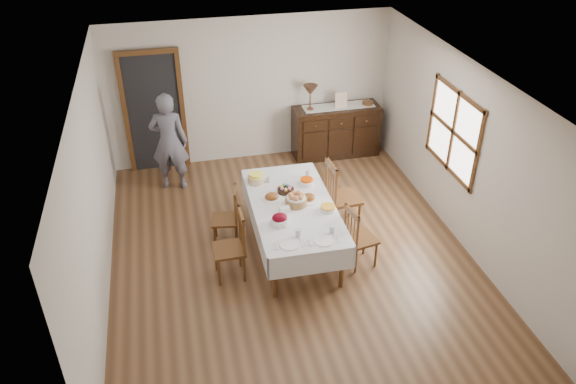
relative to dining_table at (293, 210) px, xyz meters
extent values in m
plane|color=brown|center=(-0.06, -0.06, -0.67)|extent=(6.00, 6.00, 0.00)
cube|color=white|center=(-0.06, -0.06, 1.93)|extent=(5.00, 6.00, 0.02)
cube|color=beige|center=(-0.06, 2.94, 0.63)|extent=(5.00, 0.02, 2.60)
cube|color=beige|center=(-0.06, -3.06, 0.63)|extent=(5.00, 0.02, 2.60)
cube|color=beige|center=(-2.56, -0.06, 0.63)|extent=(0.02, 6.00, 2.60)
cube|color=beige|center=(2.44, -0.06, 0.63)|extent=(0.02, 6.00, 2.60)
cube|color=white|center=(2.43, 0.24, 0.83)|extent=(0.02, 1.30, 1.10)
cube|color=#533117|center=(2.42, 0.24, 0.83)|extent=(0.03, 1.46, 1.26)
cube|color=black|center=(-1.76, 2.90, 0.38)|extent=(0.90, 0.06, 2.10)
cube|color=#533117|center=(-1.76, 2.88, 0.38)|extent=(1.04, 0.08, 2.18)
cube|color=silver|center=(0.00, 0.00, 0.07)|extent=(1.12, 2.19, 0.04)
cylinder|color=#533117|center=(-0.46, -0.93, -0.32)|extent=(0.06, 0.06, 0.70)
cylinder|color=#533117|center=(0.43, -0.94, -0.32)|extent=(0.06, 0.06, 0.70)
cylinder|color=#533117|center=(-0.43, 0.94, -0.32)|extent=(0.06, 0.06, 0.70)
cylinder|color=#533117|center=(0.46, 0.93, -0.32)|extent=(0.06, 0.06, 0.70)
cube|color=silver|center=(-0.55, 0.01, -0.08)|extent=(0.05, 2.21, 0.34)
cube|color=silver|center=(0.55, -0.01, -0.08)|extent=(0.05, 2.21, 0.34)
cube|color=silver|center=(-0.02, -1.10, -0.08)|extent=(1.13, 0.04, 0.34)
cube|color=silver|center=(0.02, 1.10, -0.08)|extent=(1.13, 0.04, 0.34)
cube|color=#533117|center=(-0.96, -0.39, -0.23)|extent=(0.42, 0.42, 0.04)
cylinder|color=#533117|center=(-1.13, -0.23, -0.46)|extent=(0.04, 0.04, 0.42)
cylinder|color=#533117|center=(-1.13, -0.56, -0.46)|extent=(0.04, 0.04, 0.42)
cylinder|color=#533117|center=(-0.80, -0.22, -0.46)|extent=(0.04, 0.04, 0.42)
cylinder|color=#533117|center=(-0.79, -0.56, -0.46)|extent=(0.04, 0.04, 0.42)
cylinder|color=#533117|center=(-0.78, -0.21, 0.05)|extent=(0.04, 0.04, 0.55)
cylinder|color=#533117|center=(-0.77, -0.57, 0.05)|extent=(0.04, 0.04, 0.55)
cube|color=#533117|center=(-0.78, -0.39, 0.28)|extent=(0.04, 0.39, 0.08)
cylinder|color=#533117|center=(-0.78, -0.30, 0.03)|extent=(0.02, 0.02, 0.45)
cylinder|color=#533117|center=(-0.78, -0.39, 0.03)|extent=(0.02, 0.02, 0.45)
cylinder|color=#533117|center=(-0.77, -0.48, 0.03)|extent=(0.02, 0.02, 0.45)
cube|color=#533117|center=(-0.92, 0.37, -0.27)|extent=(0.43, 0.43, 0.04)
cylinder|color=#533117|center=(-1.04, 0.54, -0.48)|extent=(0.03, 0.03, 0.38)
cylinder|color=#533117|center=(-1.09, 0.24, -0.48)|extent=(0.03, 0.03, 0.38)
cylinder|color=#533117|center=(-0.74, 0.49, -0.48)|extent=(0.03, 0.03, 0.38)
cylinder|color=#533117|center=(-0.79, 0.19, -0.48)|extent=(0.03, 0.03, 0.38)
cylinder|color=#533117|center=(-0.72, 0.50, -0.02)|extent=(0.04, 0.04, 0.50)
cylinder|color=#533117|center=(-0.78, 0.18, -0.02)|extent=(0.04, 0.04, 0.50)
cube|color=#533117|center=(-0.75, 0.34, 0.20)|extent=(0.09, 0.36, 0.07)
cylinder|color=#533117|center=(-0.74, 0.42, -0.04)|extent=(0.02, 0.02, 0.41)
cylinder|color=#533117|center=(-0.75, 0.34, -0.04)|extent=(0.02, 0.02, 0.41)
cylinder|color=#533117|center=(-0.76, 0.26, -0.04)|extent=(0.02, 0.02, 0.41)
cube|color=#533117|center=(0.84, -0.53, -0.26)|extent=(0.45, 0.45, 0.04)
cylinder|color=#533117|center=(1.02, -0.65, -0.47)|extent=(0.03, 0.03, 0.39)
cylinder|color=#533117|center=(0.96, -0.35, -0.47)|extent=(0.03, 0.03, 0.39)
cylinder|color=#533117|center=(0.71, -0.71, -0.47)|extent=(0.03, 0.03, 0.39)
cylinder|color=#533117|center=(0.65, -0.41, -0.47)|extent=(0.03, 0.03, 0.39)
cylinder|color=#533117|center=(0.70, -0.73, 0.00)|extent=(0.04, 0.04, 0.52)
cylinder|color=#533117|center=(0.63, -0.40, 0.00)|extent=(0.04, 0.04, 0.52)
cube|color=#533117|center=(0.66, -0.56, 0.22)|extent=(0.11, 0.37, 0.07)
cylinder|color=#533117|center=(0.68, -0.64, -0.02)|extent=(0.02, 0.02, 0.42)
cylinder|color=#533117|center=(0.66, -0.56, -0.02)|extent=(0.02, 0.02, 0.42)
cylinder|color=#533117|center=(0.65, -0.48, -0.02)|extent=(0.02, 0.02, 0.42)
cube|color=#533117|center=(0.87, 0.38, -0.17)|extent=(0.50, 0.50, 0.04)
cylinder|color=#533117|center=(1.07, 0.20, -0.43)|extent=(0.04, 0.04, 0.48)
cylinder|color=#533117|center=(1.05, 0.58, -0.43)|extent=(0.04, 0.04, 0.48)
cylinder|color=#533117|center=(0.69, 0.18, -0.43)|extent=(0.04, 0.04, 0.48)
cylinder|color=#533117|center=(0.67, 0.56, -0.43)|extent=(0.04, 0.04, 0.48)
cylinder|color=#533117|center=(0.67, 0.17, 0.14)|extent=(0.04, 0.04, 0.62)
cylinder|color=#533117|center=(0.65, 0.57, 0.14)|extent=(0.04, 0.04, 0.62)
cube|color=#533117|center=(0.66, 0.37, 0.41)|extent=(0.07, 0.45, 0.09)
cylinder|color=#533117|center=(0.66, 0.27, 0.12)|extent=(0.02, 0.02, 0.51)
cylinder|color=#533117|center=(0.66, 0.37, 0.12)|extent=(0.02, 0.02, 0.51)
cylinder|color=#533117|center=(0.65, 0.47, 0.12)|extent=(0.02, 0.02, 0.51)
cube|color=black|center=(1.46, 2.66, -0.20)|extent=(1.58, 0.53, 0.95)
cube|color=black|center=(0.98, 2.38, 0.09)|extent=(0.44, 0.02, 0.19)
sphere|color=brown|center=(0.98, 2.36, 0.09)|extent=(0.03, 0.03, 0.03)
cube|color=black|center=(1.46, 2.38, 0.09)|extent=(0.44, 0.02, 0.19)
sphere|color=brown|center=(1.46, 2.36, 0.09)|extent=(0.03, 0.03, 0.03)
cube|color=black|center=(1.93, 2.38, 0.09)|extent=(0.44, 0.02, 0.19)
sphere|color=brown|center=(1.93, 2.36, 0.09)|extent=(0.03, 0.03, 0.03)
imported|color=slate|center=(-1.57, 2.16, 0.23)|extent=(0.63, 0.47, 1.80)
cylinder|color=olive|center=(0.04, -0.01, 0.14)|extent=(0.30, 0.30, 0.10)
cylinder|color=silver|center=(0.04, -0.01, 0.20)|extent=(0.27, 0.27, 0.02)
sphere|color=#C77C48|center=(0.12, -0.01, 0.23)|extent=(0.08, 0.08, 0.08)
sphere|color=#C77C48|center=(0.09, 0.05, 0.23)|extent=(0.08, 0.08, 0.08)
sphere|color=#C77C48|center=(0.03, 0.06, 0.23)|extent=(0.08, 0.08, 0.08)
sphere|color=#C77C48|center=(-0.02, 0.02, 0.23)|extent=(0.08, 0.08, 0.08)
sphere|color=#C77C48|center=(-0.02, -0.04, 0.23)|extent=(0.08, 0.08, 0.08)
sphere|color=#C77C48|center=(0.03, -0.08, 0.23)|extent=(0.08, 0.08, 0.08)
sphere|color=#C77C48|center=(0.09, -0.07, 0.23)|extent=(0.08, 0.08, 0.08)
cylinder|color=black|center=(-0.02, 0.35, 0.12)|extent=(0.24, 0.24, 0.05)
ellipsoid|color=pink|center=(0.04, 0.35, 0.17)|extent=(0.05, 0.05, 0.06)
ellipsoid|color=#7AB6FF|center=(0.02, 0.40, 0.17)|extent=(0.05, 0.05, 0.06)
ellipsoid|color=#65BF60|center=(-0.04, 0.41, 0.17)|extent=(0.05, 0.05, 0.06)
ellipsoid|color=#F5BD47|center=(-0.08, 0.38, 0.17)|extent=(0.05, 0.05, 0.06)
ellipsoid|color=#D68BDF|center=(-0.08, 0.32, 0.17)|extent=(0.05, 0.05, 0.06)
ellipsoid|color=#FCDA76|center=(-0.04, 0.28, 0.17)|extent=(0.05, 0.05, 0.06)
ellipsoid|color=pink|center=(0.02, 0.30, 0.17)|extent=(0.05, 0.05, 0.06)
cylinder|color=white|center=(-0.26, 0.21, 0.10)|extent=(0.27, 0.27, 0.01)
ellipsoid|color=brown|center=(-0.26, 0.21, 0.13)|extent=(0.19, 0.16, 0.11)
cylinder|color=white|center=(0.24, 0.07, 0.10)|extent=(0.32, 0.32, 0.01)
ellipsoid|color=brown|center=(0.24, 0.07, 0.13)|extent=(0.19, 0.16, 0.11)
cylinder|color=white|center=(-0.27, -0.41, 0.13)|extent=(0.24, 0.24, 0.08)
ellipsoid|color=#600113|center=(-0.27, -0.41, 0.19)|extent=(0.20, 0.17, 0.11)
cylinder|color=white|center=(0.33, 0.49, 0.12)|extent=(0.23, 0.23, 0.06)
cylinder|color=#F24600|center=(0.33, 0.49, 0.17)|extent=(0.18, 0.18, 0.03)
cylinder|color=#CDAF84|center=(-0.39, 0.71, 0.14)|extent=(0.25, 0.25, 0.10)
cylinder|color=#FDEF3F|center=(-0.39, 0.71, 0.21)|extent=(0.20, 0.20, 0.04)
cylinder|color=white|center=(0.43, -0.25, 0.11)|extent=(0.21, 0.21, 0.05)
cylinder|color=gold|center=(0.43, -0.25, 0.15)|extent=(0.20, 0.20, 0.02)
cube|color=white|center=(-0.15, -0.14, 0.13)|extent=(0.14, 0.09, 0.07)
cylinder|color=white|center=(-0.26, -0.88, 0.10)|extent=(0.25, 0.25, 0.01)
cube|color=silver|center=(-0.43, -0.88, 0.09)|extent=(0.08, 0.12, 0.01)
cube|color=silver|center=(-0.43, -0.88, 0.10)|extent=(0.02, 0.16, 0.01)
cube|color=silver|center=(-0.10, -0.88, 0.09)|extent=(0.01, 0.18, 0.01)
cube|color=silver|center=(-0.06, -0.88, 0.09)|extent=(0.02, 0.14, 0.01)
cylinder|color=silver|center=(-0.11, -0.73, 0.14)|extent=(0.07, 0.07, 0.10)
cylinder|color=white|center=(0.18, -0.90, 0.10)|extent=(0.25, 0.25, 0.01)
cube|color=silver|center=(0.01, -0.90, 0.09)|extent=(0.08, 0.12, 0.01)
cube|color=silver|center=(0.01, -0.90, 0.10)|extent=(0.02, 0.16, 0.01)
cube|color=silver|center=(0.34, -0.90, 0.09)|extent=(0.01, 0.18, 0.01)
cube|color=silver|center=(0.38, -0.90, 0.09)|extent=(0.02, 0.14, 0.01)
cylinder|color=silver|center=(0.33, -0.75, 0.14)|extent=(0.07, 0.07, 0.10)
cylinder|color=silver|center=(-0.21, 0.67, 0.14)|extent=(0.06, 0.06, 0.09)
cylinder|color=silver|center=(0.39, 0.68, 0.15)|extent=(0.06, 0.06, 0.11)
cube|color=silver|center=(1.50, 2.69, 0.28)|extent=(1.30, 0.35, 0.01)
cylinder|color=brown|center=(0.95, 2.67, 0.29)|extent=(0.12, 0.12, 0.03)
cylinder|color=brown|center=(0.95, 2.67, 0.43)|extent=(0.02, 0.02, 0.25)
cone|color=#472E1E|center=(0.95, 2.67, 0.65)|extent=(0.26, 0.26, 0.18)
cube|color=beige|center=(1.52, 2.63, 0.42)|extent=(0.22, 0.08, 0.28)
cylinder|color=#533117|center=(2.04, 2.65, 0.31)|extent=(0.20, 0.20, 0.06)
camera|label=1|loc=(-1.53, -6.30, 4.34)|focal=35.00mm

